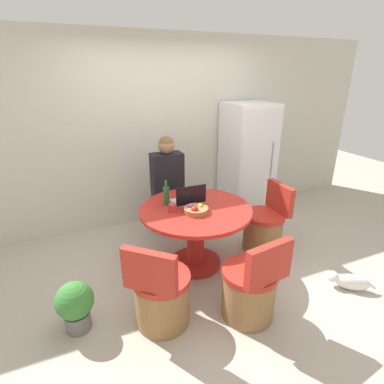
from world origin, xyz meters
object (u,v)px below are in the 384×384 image
at_px(dining_table, 196,226).
at_px(laptop, 189,199).
at_px(refrigerator, 247,161).
at_px(fruit_bowl, 196,210).
at_px(chair_near_left_corner, 161,296).
at_px(bottle, 166,195).
at_px(chair_right_side, 264,228).
at_px(person_seated, 166,182).
at_px(chair_near_camera, 250,290).
at_px(cat, 349,281).
at_px(potted_plant, 75,304).

bearing_deg(dining_table, laptop, 96.86).
relative_size(refrigerator, fruit_bowl, 6.58).
height_order(dining_table, chair_near_left_corner, chair_near_left_corner).
distance_m(dining_table, bottle, 0.47).
bearing_deg(bottle, chair_right_side, -11.43).
bearing_deg(person_seated, laptop, 92.84).
relative_size(person_seated, laptop, 3.89).
relative_size(chair_right_side, chair_near_camera, 1.00).
xyz_separation_m(refrigerator, laptop, (-1.31, -0.85, -0.08)).
bearing_deg(chair_right_side, chair_near_camera, -40.26).
xyz_separation_m(dining_table, laptop, (-0.02, 0.15, 0.27)).
height_order(laptop, cat, laptop).
bearing_deg(bottle, potted_plant, -147.58).
distance_m(chair_near_left_corner, laptop, 1.14).
height_order(chair_near_left_corner, bottle, bottle).
xyz_separation_m(dining_table, cat, (1.28, -1.02, -0.41)).
bearing_deg(refrigerator, fruit_bowl, -140.38).
bearing_deg(dining_table, bottle, 140.24).
height_order(chair_near_left_corner, potted_plant, chair_near_left_corner).
xyz_separation_m(refrigerator, person_seated, (-1.34, -0.16, -0.10)).
height_order(chair_right_side, chair_near_left_corner, same).
xyz_separation_m(chair_right_side, chair_near_camera, (-0.80, -0.90, 0.00)).
distance_m(person_seated, potted_plant, 1.88).
bearing_deg(laptop, potted_plant, 25.12).
xyz_separation_m(refrigerator, fruit_bowl, (-1.33, -1.11, -0.09)).
xyz_separation_m(chair_near_left_corner, fruit_bowl, (0.58, 0.58, 0.47)).
distance_m(laptop, bottle, 0.26).
height_order(chair_near_camera, bottle, bottle).
height_order(chair_near_left_corner, cat, chair_near_left_corner).
bearing_deg(cat, chair_near_left_corner, 29.67).
height_order(refrigerator, potted_plant, refrigerator).
relative_size(bottle, cat, 0.73).
distance_m(chair_right_side, laptop, 1.08).
distance_m(refrigerator, potted_plant, 3.05).
bearing_deg(person_seated, dining_table, 93.58).
height_order(chair_right_side, person_seated, person_seated).
distance_m(refrigerator, person_seated, 1.36).
distance_m(dining_table, fruit_bowl, 0.28).
bearing_deg(chair_near_left_corner, refrigerator, -96.21).
distance_m(chair_right_side, potted_plant, 2.29).
bearing_deg(potted_plant, fruit_bowl, 15.47).
height_order(refrigerator, laptop, refrigerator).
relative_size(chair_near_left_corner, bottle, 3.02).
bearing_deg(person_seated, refrigerator, -173.08).
distance_m(dining_table, person_seated, 0.87).
distance_m(refrigerator, chair_near_left_corner, 2.61).
distance_m(chair_right_side, cat, 1.08).
distance_m(cat, potted_plant, 2.67).
bearing_deg(chair_near_left_corner, laptop, -83.55).
height_order(chair_right_side, fruit_bowl, chair_right_side).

